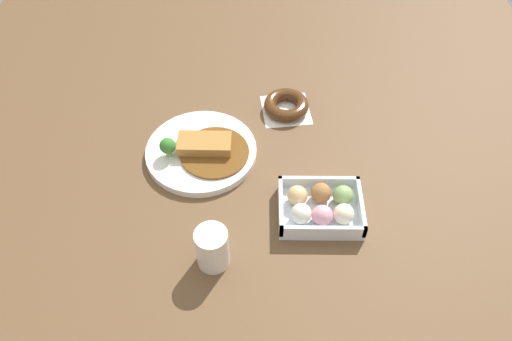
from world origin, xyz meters
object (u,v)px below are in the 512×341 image
(donut_box, at_px, (321,207))
(coffee_mug, at_px, (212,248))
(curry_plate, at_px, (201,150))
(chocolate_ring_donut, at_px, (286,105))

(donut_box, distance_m, coffee_mug, 0.25)
(donut_box, xyz_separation_m, coffee_mug, (-0.22, -0.11, 0.02))
(donut_box, bearing_deg, coffee_mug, -151.97)
(curry_plate, xyz_separation_m, chocolate_ring_donut, (0.20, 0.15, 0.00))
(coffee_mug, bearing_deg, chocolate_ring_donut, 70.40)
(chocolate_ring_donut, height_order, coffee_mug, coffee_mug)
(chocolate_ring_donut, xyz_separation_m, coffee_mug, (-0.15, -0.43, 0.03))
(curry_plate, xyz_separation_m, donut_box, (0.26, -0.16, 0.01))
(donut_box, height_order, chocolate_ring_donut, donut_box)
(curry_plate, height_order, donut_box, curry_plate)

